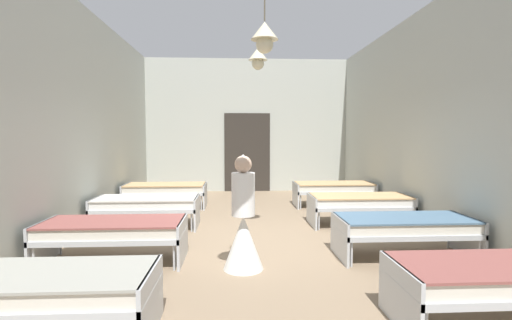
# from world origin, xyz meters

# --- Properties ---
(ground_plane) EXTENTS (6.74, 11.46, 0.10)m
(ground_plane) POSITION_xyz_m (0.00, 0.00, -0.05)
(ground_plane) COLOR #8C755B
(room_shell) EXTENTS (6.54, 11.06, 4.06)m
(room_shell) POSITION_xyz_m (0.00, 1.30, 2.04)
(room_shell) COLOR #B2B7AD
(room_shell) RESTS_ON ground
(bed_left_row_0) EXTENTS (1.90, 0.84, 0.57)m
(bed_left_row_0) POSITION_xyz_m (-2.02, -2.85, 0.44)
(bed_left_row_0) COLOR #B7BCC1
(bed_left_row_0) RESTS_ON ground
(bed_right_row_0) EXTENTS (1.90, 0.84, 0.57)m
(bed_right_row_0) POSITION_xyz_m (2.02, -2.85, 0.44)
(bed_right_row_0) COLOR #B7BCC1
(bed_right_row_0) RESTS_ON ground
(bed_left_row_1) EXTENTS (1.90, 0.84, 0.57)m
(bed_left_row_1) POSITION_xyz_m (-2.02, -0.95, 0.44)
(bed_left_row_1) COLOR #B7BCC1
(bed_left_row_1) RESTS_ON ground
(bed_right_row_1) EXTENTS (1.90, 0.84, 0.57)m
(bed_right_row_1) POSITION_xyz_m (2.02, -0.95, 0.44)
(bed_right_row_1) COLOR #B7BCC1
(bed_right_row_1) RESTS_ON ground
(bed_left_row_2) EXTENTS (1.90, 0.84, 0.57)m
(bed_left_row_2) POSITION_xyz_m (-2.02, 0.95, 0.44)
(bed_left_row_2) COLOR #B7BCC1
(bed_left_row_2) RESTS_ON ground
(bed_right_row_2) EXTENTS (1.90, 0.84, 0.57)m
(bed_right_row_2) POSITION_xyz_m (2.02, 0.95, 0.44)
(bed_right_row_2) COLOR #B7BCC1
(bed_right_row_2) RESTS_ON ground
(bed_left_row_3) EXTENTS (1.90, 0.84, 0.57)m
(bed_left_row_3) POSITION_xyz_m (-2.02, 2.85, 0.44)
(bed_left_row_3) COLOR #B7BCC1
(bed_left_row_3) RESTS_ON ground
(bed_right_row_3) EXTENTS (1.90, 0.84, 0.57)m
(bed_right_row_3) POSITION_xyz_m (2.02, 2.85, 0.44)
(bed_right_row_3) COLOR #B7BCC1
(bed_right_row_3) RESTS_ON ground
(nurse_near_aisle) EXTENTS (0.52, 0.52, 1.49)m
(nurse_near_aisle) POSITION_xyz_m (-0.27, -1.30, 0.53)
(nurse_near_aisle) COLOR white
(nurse_near_aisle) RESTS_ON ground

